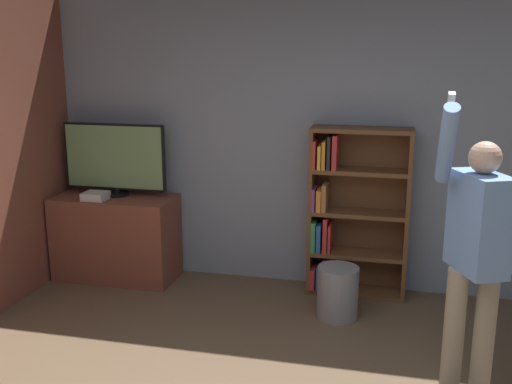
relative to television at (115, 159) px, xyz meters
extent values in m
cube|color=gray|center=(1.81, 0.26, 0.22)|extent=(6.77, 0.06, 2.70)
cube|color=brown|center=(0.00, -0.06, -0.74)|extent=(1.11, 0.52, 0.78)
cylinder|color=black|center=(0.00, 0.00, -0.33)|extent=(0.22, 0.22, 0.03)
cylinder|color=black|center=(0.00, 0.00, -0.29)|extent=(0.06, 0.06, 0.05)
cube|color=black|center=(0.00, 0.00, 0.02)|extent=(0.97, 0.04, 0.61)
cube|color=#6B9360|center=(0.00, -0.02, 0.02)|extent=(0.94, 0.01, 0.57)
cube|color=silver|center=(-0.12, -0.19, -0.31)|extent=(0.21, 0.19, 0.07)
cube|color=brown|center=(1.81, 0.07, -0.39)|extent=(0.04, 0.28, 1.47)
cube|color=brown|center=(2.63, 0.07, -0.39)|extent=(0.04, 0.28, 1.47)
cube|color=brown|center=(2.22, 0.20, -0.39)|extent=(0.85, 0.01, 1.47)
cube|color=brown|center=(2.22, 0.07, -1.11)|extent=(0.78, 0.28, 0.04)
cube|color=brown|center=(2.22, 0.07, -0.76)|extent=(0.78, 0.28, 0.04)
cube|color=brown|center=(2.22, 0.07, -0.39)|extent=(0.78, 0.28, 0.04)
cube|color=brown|center=(2.22, 0.07, -0.02)|extent=(0.78, 0.28, 0.04)
cube|color=brown|center=(2.22, 0.07, 0.33)|extent=(0.78, 0.28, 0.04)
cube|color=red|center=(1.85, 0.03, -1.01)|extent=(0.04, 0.20, 0.20)
cube|color=#2D569E|center=(1.90, 0.04, -1.00)|extent=(0.03, 0.23, 0.23)
cube|color=#7A3889|center=(1.95, 0.06, -0.96)|extent=(0.04, 0.25, 0.30)
cube|color=#338447|center=(1.85, 0.04, -0.61)|extent=(0.04, 0.21, 0.27)
cube|color=#2D569E|center=(1.90, 0.06, -0.62)|extent=(0.04, 0.25, 0.25)
cube|color=red|center=(1.95, 0.04, -0.59)|extent=(0.04, 0.22, 0.31)
cube|color=red|center=(1.99, 0.04, -0.62)|extent=(0.02, 0.22, 0.25)
cube|color=#7A3889|center=(1.84, 0.04, -0.28)|extent=(0.03, 0.21, 0.20)
cube|color=orange|center=(1.89, 0.03, -0.28)|extent=(0.04, 0.21, 0.19)
cube|color=#99663D|center=(1.93, 0.05, -0.26)|extent=(0.04, 0.24, 0.24)
cube|color=red|center=(1.84, 0.05, 0.11)|extent=(0.02, 0.23, 0.24)
cube|color=gold|center=(1.89, 0.04, 0.09)|extent=(0.03, 0.23, 0.20)
cube|color=orange|center=(1.92, 0.05, 0.11)|extent=(0.03, 0.24, 0.24)
cube|color=#232328|center=(1.96, 0.04, 0.13)|extent=(0.03, 0.22, 0.28)
cube|color=red|center=(2.01, 0.04, 0.14)|extent=(0.04, 0.21, 0.29)
cylinder|color=gray|center=(2.92, -1.31, -0.73)|extent=(0.13, 0.13, 0.81)
cylinder|color=gray|center=(3.10, -1.31, -0.73)|extent=(0.13, 0.13, 0.81)
cube|color=#6B93D1|center=(3.01, -1.31, -0.02)|extent=(0.36, 0.46, 0.60)
sphere|color=tan|center=(3.01, -1.31, 0.38)|extent=(0.19, 0.19, 0.19)
cylinder|color=#6B93D1|center=(2.79, -1.42, 0.46)|extent=(0.09, 0.39, 0.51)
cube|color=white|center=(2.79, -1.48, 0.70)|extent=(0.04, 0.09, 0.14)
cylinder|color=gray|center=(2.11, -0.46, -0.92)|extent=(0.33, 0.33, 0.43)
camera|label=1|loc=(2.50, -4.96, 1.01)|focal=42.00mm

